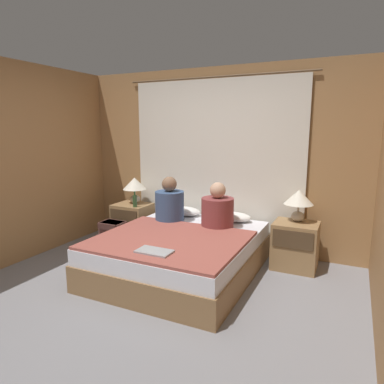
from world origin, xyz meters
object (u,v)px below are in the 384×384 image
(person_right_in_bed, at_px, (218,210))
(lamp_left, at_px, (135,185))
(nightstand_left, at_px, (133,222))
(pillow_right, at_px, (233,217))
(laptop_on_bed, at_px, (154,251))
(person_left_in_bed, at_px, (170,204))
(beer_bottle_on_left_stand, at_px, (135,201))
(pillow_left, at_px, (184,211))
(backpack_on_floor, at_px, (113,234))
(lamp_right, at_px, (299,199))
(bed, at_px, (181,253))
(nightstand_right, at_px, (295,245))

(person_right_in_bed, bearing_deg, lamp_left, 166.58)
(nightstand_left, height_order, person_right_in_bed, person_right_in_bed)
(pillow_right, xyz_separation_m, laptop_on_bed, (-0.29, -1.51, -0.02))
(person_left_in_bed, xyz_separation_m, beer_bottle_on_left_stand, (-0.65, 0.14, -0.05))
(pillow_left, distance_m, laptop_on_bed, 1.57)
(laptop_on_bed, height_order, backpack_on_floor, laptop_on_bed)
(lamp_right, height_order, person_right_in_bed, person_right_in_bed)
(lamp_right, height_order, laptop_on_bed, lamp_right)
(person_left_in_bed, bearing_deg, lamp_right, 12.47)
(person_left_in_bed, bearing_deg, pillow_left, 85.00)
(lamp_left, relative_size, lamp_right, 1.00)
(bed, relative_size, nightstand_right, 3.46)
(lamp_right, height_order, backpack_on_floor, lamp_right)
(lamp_left, bearing_deg, lamp_right, 0.00)
(nightstand_right, relative_size, laptop_on_bed, 1.61)
(nightstand_right, bearing_deg, lamp_right, 90.00)
(laptop_on_bed, distance_m, backpack_on_floor, 1.65)
(nightstand_left, bearing_deg, bed, -30.82)
(pillow_left, xyz_separation_m, backpack_on_floor, (-0.86, -0.52, -0.30))
(backpack_on_floor, bearing_deg, lamp_right, 11.87)
(nightstand_right, relative_size, person_left_in_bed, 0.95)
(nightstand_right, distance_m, lamp_right, 0.56)
(pillow_left, bearing_deg, nightstand_right, -3.34)
(nightstand_left, relative_size, backpack_on_floor, 1.42)
(nightstand_left, distance_m, laptop_on_bed, 1.91)
(bed, distance_m, lamp_left, 1.55)
(beer_bottle_on_left_stand, bearing_deg, person_left_in_bed, -11.83)
(nightstand_right, bearing_deg, backpack_on_floor, -169.95)
(person_right_in_bed, relative_size, laptop_on_bed, 1.61)
(bed, relative_size, pillow_left, 4.08)
(pillow_right, height_order, person_right_in_bed, person_right_in_bed)
(pillow_left, relative_size, pillow_right, 1.00)
(bed, height_order, backpack_on_floor, bed)
(bed, distance_m, person_left_in_bed, 0.76)
(beer_bottle_on_left_stand, bearing_deg, nightstand_left, 137.27)
(nightstand_right, distance_m, laptop_on_bed, 1.82)
(nightstand_left, xyz_separation_m, person_right_in_bed, (1.47, -0.27, 0.40))
(bed, height_order, lamp_left, lamp_left)
(lamp_right, distance_m, pillow_left, 1.58)
(nightstand_right, relative_size, lamp_right, 1.46)
(beer_bottle_on_left_stand, bearing_deg, pillow_right, 9.14)
(lamp_left, bearing_deg, beer_bottle_on_left_stand, -55.65)
(person_left_in_bed, bearing_deg, beer_bottle_on_left_stand, 168.17)
(lamp_right, relative_size, laptop_on_bed, 1.11)
(nightstand_right, xyz_separation_m, laptop_on_bed, (-1.12, -1.42, 0.22))
(bed, height_order, beer_bottle_on_left_stand, beer_bottle_on_left_stand)
(lamp_left, bearing_deg, nightstand_right, -1.91)
(pillow_left, distance_m, person_left_in_bed, 0.40)
(nightstand_right, bearing_deg, laptop_on_bed, -128.24)
(nightstand_left, distance_m, person_right_in_bed, 1.55)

